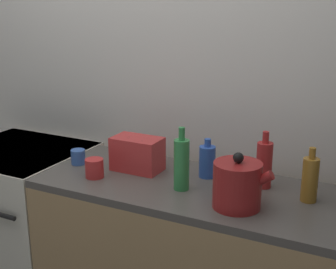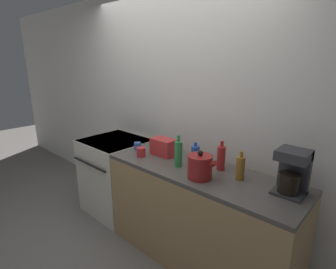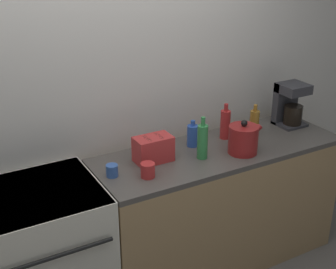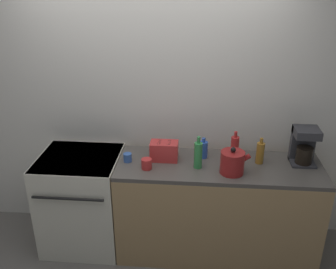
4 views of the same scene
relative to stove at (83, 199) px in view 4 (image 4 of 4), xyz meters
name	(u,v)px [view 4 (image 4 of 4)]	position (x,y,z in m)	size (l,w,h in m)	color
ground_plane	(145,267)	(0.62, -0.33, -0.47)	(12.00, 12.00, 0.00)	slate
wall_back	(152,104)	(0.62, 0.39, 0.83)	(8.00, 0.05, 2.60)	silver
stove	(83,199)	(0.00, 0.00, 0.00)	(0.72, 0.70, 0.91)	silver
counter_block	(217,209)	(1.25, -0.03, -0.01)	(1.77, 0.61, 0.91)	tan
kettle	(232,162)	(1.35, -0.16, 0.54)	(0.25, 0.20, 0.23)	maroon
toaster	(164,151)	(0.77, 0.03, 0.53)	(0.24, 0.15, 0.17)	red
coffee_maker	(304,145)	(1.97, 0.08, 0.61)	(0.21, 0.20, 0.33)	#333338
bottle_blue	(203,149)	(1.11, 0.10, 0.52)	(0.08, 0.08, 0.19)	#2D56B7
bottle_amber	(260,153)	(1.60, 0.04, 0.54)	(0.07, 0.07, 0.23)	#9E6B23
bottle_green	(198,155)	(1.07, -0.09, 0.57)	(0.07, 0.07, 0.29)	#338C47
bottle_red	(235,147)	(1.38, 0.10, 0.55)	(0.07, 0.07, 0.26)	#B72828
cup_blue	(128,157)	(0.45, -0.03, 0.48)	(0.07, 0.07, 0.08)	#3860B2
cup_red	(147,164)	(0.64, -0.15, 0.49)	(0.09, 0.09, 0.09)	red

